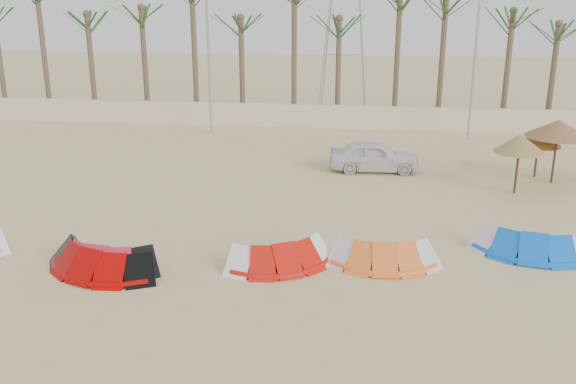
# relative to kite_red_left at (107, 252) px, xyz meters

# --- Properties ---
(ground) EXTENTS (120.00, 120.00, 0.00)m
(ground) POSITION_rel_kite_red_left_xyz_m (4.98, -2.38, -0.42)
(ground) COLOR #DDC380
(ground) RESTS_ON ground
(boundary_wall) EXTENTS (60.00, 0.30, 1.30)m
(boundary_wall) POSITION_rel_kite_red_left_xyz_m (4.98, 19.62, 0.23)
(boundary_wall) COLOR beige
(boundary_wall) RESTS_ON ground
(palm_line) EXTENTS (52.00, 4.00, 7.70)m
(palm_line) POSITION_rel_kite_red_left_xyz_m (5.65, 21.12, 6.03)
(palm_line) COLOR brown
(palm_line) RESTS_ON ground
(lamp_b) EXTENTS (1.25, 0.14, 11.00)m
(lamp_b) POSITION_rel_kite_red_left_xyz_m (-0.98, 17.62, 5.35)
(lamp_b) COLOR #A5A8AD
(lamp_b) RESTS_ON ground
(lamp_c) EXTENTS (1.25, 0.14, 11.00)m
(lamp_c) POSITION_rel_kite_red_left_xyz_m (13.02, 17.62, 5.35)
(lamp_c) COLOR #A5A8AD
(lamp_c) RESTS_ON ground
(pylon) EXTENTS (3.00, 3.00, 14.00)m
(pylon) POSITION_rel_kite_red_left_xyz_m (5.98, 25.62, -0.42)
(pylon) COLOR #A5A8AD
(pylon) RESTS_ON ground
(kite_red_left) EXTENTS (3.58, 2.02, 0.90)m
(kite_red_left) POSITION_rel_kite_red_left_xyz_m (0.00, 0.00, 0.00)
(kite_red_left) COLOR red
(kite_red_left) RESTS_ON ground
(kite_red_mid) EXTENTS (3.97, 2.54, 0.90)m
(kite_red_mid) POSITION_rel_kite_red_left_xyz_m (-0.00, -0.23, 0.00)
(kite_red_mid) COLOR #A00200
(kite_red_mid) RESTS_ON ground
(kite_red_right) EXTENTS (3.74, 2.70, 0.90)m
(kite_red_right) POSITION_rel_kite_red_left_xyz_m (5.17, 0.75, -0.00)
(kite_red_right) COLOR red
(kite_red_right) RESTS_ON ground
(kite_orange) EXTENTS (3.29, 1.62, 0.90)m
(kite_orange) POSITION_rel_kite_red_left_xyz_m (8.16, 1.17, -0.00)
(kite_orange) COLOR orange
(kite_orange) RESTS_ON ground
(kite_blue) EXTENTS (3.87, 2.18, 0.90)m
(kite_blue) POSITION_rel_kite_red_left_xyz_m (12.73, 2.55, 0.00)
(kite_blue) COLOR blue
(kite_blue) RESTS_ON ground
(parasol_left) EXTENTS (1.98, 1.98, 2.39)m
(parasol_left) POSITION_rel_kite_red_left_xyz_m (13.49, 8.47, 1.61)
(parasol_left) COLOR #4C331E
(parasol_left) RESTS_ON ground
(parasol_mid) EXTENTS (2.63, 2.63, 2.67)m
(parasol_mid) POSITION_rel_kite_red_left_xyz_m (15.34, 10.11, 1.90)
(parasol_mid) COLOR #4C331E
(parasol_mid) RESTS_ON ground
(parasol_right) EXTENTS (1.89, 1.89, 2.08)m
(parasol_right) POSITION_rel_kite_red_left_xyz_m (14.84, 10.93, 1.31)
(parasol_right) COLOR #4C331E
(parasol_right) RESTS_ON ground
(car) EXTENTS (4.02, 1.76, 1.35)m
(car) POSITION_rel_kite_red_left_xyz_m (7.94, 10.99, 0.25)
(car) COLOR white
(car) RESTS_ON ground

